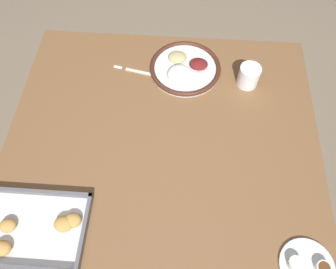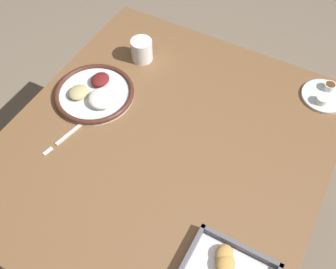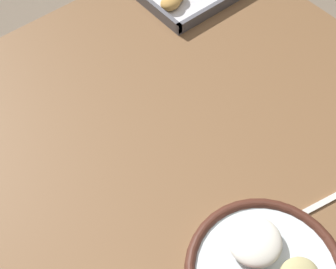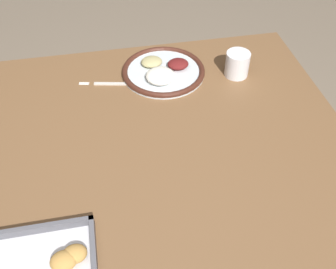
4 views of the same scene
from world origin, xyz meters
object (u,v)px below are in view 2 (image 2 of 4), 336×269
Objects in this scene: dinner_plate at (95,93)px; drinking_cup at (142,50)px; saucer_plate at (325,95)px; fork at (70,133)px.

dinner_plate is 0.26m from drinking_cup.
saucer_plate is (-0.40, 0.74, -0.00)m from dinner_plate.
dinner_plate is 1.78× the size of saucer_plate.
dinner_plate is at bearing -61.91° from saucer_plate.
drinking_cup is at bearing -78.30° from saucer_plate.
dinner_plate is 1.45× the size of fork.
dinner_plate reaches higher than saucer_plate.
fork is at bearing -50.96° from saucer_plate.
saucer_plate reaches higher than fork.
saucer_plate is (-0.58, 0.72, 0.01)m from fork.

